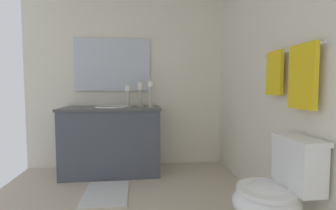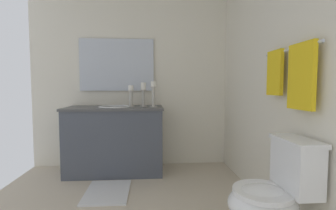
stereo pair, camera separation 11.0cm
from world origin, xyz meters
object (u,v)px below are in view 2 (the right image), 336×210
object	(u,v)px
towel_center	(301,76)
bath_mat	(107,192)
candle_holder_mid	(131,96)
toilet	(273,196)
vanity_cabinet	(115,140)
candle_holder_short	(143,94)
towel_near_vanity	(275,73)
sink_basin	(115,110)
candle_holder_tall	(153,94)
towel_bar	(290,49)
mirror	(117,65)

from	to	relation	value
towel_center	bath_mat	distance (m)	2.07
candle_holder_mid	toilet	distance (m)	2.00
vanity_cabinet	candle_holder_short	bearing A→B (deg)	96.07
candle_holder_short	bath_mat	distance (m)	1.25
toilet	bath_mat	distance (m)	1.63
towel_near_vanity	bath_mat	world-z (taller)	towel_near_vanity
vanity_cabinet	toilet	distance (m)	2.04
sink_basin	toilet	xyz separation A→B (m)	(1.62, 1.24, -0.43)
candle_holder_tall	candle_holder_short	xyz separation A→B (m)	(-0.09, -0.13, -0.00)
toilet	towel_center	size ratio (longest dim) A/B	1.68
toilet	towel_bar	xyz separation A→B (m)	(-0.24, 0.22, 0.99)
sink_basin	mirror	world-z (taller)	mirror
vanity_cabinet	bath_mat	bearing A→B (deg)	0.00
sink_basin	candle_holder_short	bearing A→B (deg)	96.09
vanity_cabinet	sink_basin	xyz separation A→B (m)	(0.00, 0.00, 0.38)
towel_bar	towel_near_vanity	bearing A→B (deg)	-174.19
mirror	toilet	distance (m)	2.49
candle_holder_tall	toilet	bearing A→B (deg)	25.66
candle_holder_mid	toilet	bearing A→B (deg)	32.99
mirror	toilet	bearing A→B (deg)	33.17
candle_holder_short	towel_center	xyz separation A→B (m)	(1.60, 1.09, 0.16)
towel_bar	towel_center	world-z (taller)	towel_center
toilet	towel_near_vanity	size ratio (longest dim) A/B	2.08
candle_holder_short	sink_basin	bearing A→B (deg)	-83.91
toilet	towel_bar	bearing A→B (deg)	136.92
towel_near_vanity	bath_mat	xyz separation A→B (m)	(-0.58, -1.45, -1.19)
candle_holder_tall	towel_center	xyz separation A→B (m)	(1.51, 0.96, 0.15)
sink_basin	towel_center	distance (m)	2.16
candle_holder_short	bath_mat	xyz separation A→B (m)	(0.66, -0.36, -0.99)
towel_center	bath_mat	world-z (taller)	towel_center
sink_basin	bath_mat	bearing A→B (deg)	-0.09
bath_mat	toilet	bearing A→B (deg)	51.28
vanity_cabinet	towel_bar	world-z (taller)	towel_bar
candle_holder_short	candle_holder_mid	world-z (taller)	candle_holder_short
towel_center	towel_near_vanity	bearing A→B (deg)	180.00
candle_holder_short	towel_center	world-z (taller)	towel_center
mirror	bath_mat	size ratio (longest dim) A/B	1.65
vanity_cabinet	towel_bar	bearing A→B (deg)	46.63
candle_holder_tall	candle_holder_mid	bearing A→B (deg)	-94.44
vanity_cabinet	candle_holder_short	xyz separation A→B (m)	(-0.04, 0.36, 0.58)
candle_holder_mid	toilet	size ratio (longest dim) A/B	0.36
towel_near_vanity	candle_holder_mid	bearing A→B (deg)	-133.60
vanity_cabinet	sink_basin	world-z (taller)	sink_basin
toilet	towel_bar	world-z (taller)	towel_bar
candle_holder_short	candle_holder_mid	distance (m)	0.17
candle_holder_tall	towel_bar	bearing A→B (deg)	36.22
mirror	towel_center	bearing A→B (deg)	38.18
candle_holder_short	towel_bar	xyz separation A→B (m)	(1.42, 1.11, 0.36)
towel_center	towel_bar	bearing A→B (deg)	174.19
toilet	towel_near_vanity	bearing A→B (deg)	153.77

